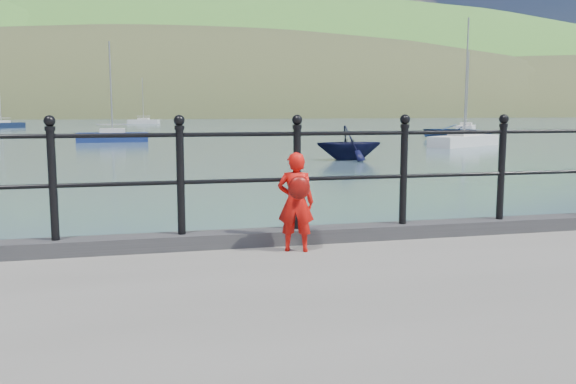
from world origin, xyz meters
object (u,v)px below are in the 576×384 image
object	(u,v)px
launch_blue	(460,131)
sailboat_left	(1,125)
sailboat_far	(466,129)
launch_navy	(349,143)
sailboat_port	(113,138)
sailboat_deep	(144,122)
railing	(240,166)
child	(296,201)
sailboat_near	(464,141)

from	to	relation	value
launch_blue	sailboat_left	bearing A→B (deg)	106.40
sailboat_far	launch_navy	bearing A→B (deg)	176.37
launch_navy	sailboat_left	size ratio (longest dim) A/B	0.39
launch_navy	sailboat_port	xyz separation A→B (m)	(-11.60, 19.41, -0.48)
launch_navy	sailboat_deep	xyz separation A→B (m)	(-8.89, 77.97, -0.48)
launch_navy	sailboat_deep	distance (m)	78.48
railing	sailboat_port	size ratio (longest dim) A/B	2.41
launch_blue	sailboat_left	size ratio (longest dim) A/B	0.75
railing	sailboat_port	distance (m)	40.91
child	sailboat_deep	xyz separation A→B (m)	(-0.66, 99.72, -1.16)
sailboat_port	sailboat_far	size ratio (longest dim) A/B	0.87
child	sailboat_port	bearing A→B (deg)	-65.58
sailboat_deep	child	bearing A→B (deg)	-70.94
launch_navy	sailboat_port	world-z (taller)	sailboat_port
child	launch_blue	xyz separation A→B (m)	(23.93, 39.29, -0.88)
sailboat_deep	sailboat_port	bearing A→B (deg)	-73.97
sailboat_port	sailboat_left	world-z (taller)	sailboat_left
sailboat_port	sailboat_left	xyz separation A→B (m)	(-15.38, 38.86, -0.00)
child	sailboat_far	bearing A→B (deg)	-101.67
launch_navy	sailboat_left	distance (m)	64.22
launch_blue	launch_navy	distance (m)	23.55
launch_blue	sailboat_far	size ratio (longest dim) A/B	0.69
railing	sailboat_left	size ratio (longest dim) A/B	2.27
child	launch_blue	world-z (taller)	child
child	sailboat_near	xyz separation A→B (m)	(19.21, 30.36, -1.16)
railing	launch_blue	bearing A→B (deg)	57.89
launch_blue	sailboat_port	world-z (taller)	sailboat_port
child	sailboat_left	distance (m)	82.20
child	sailboat_far	xyz separation A→B (m)	(32.60, 53.38, -1.16)
railing	launch_blue	size ratio (longest dim) A/B	3.03
railing	sailboat_far	bearing A→B (deg)	58.02
sailboat_near	sailboat_far	xyz separation A→B (m)	(13.39, 23.03, 0.00)
launch_blue	sailboat_near	world-z (taller)	sailboat_near
railing	sailboat_deep	world-z (taller)	sailboat_deep
sailboat_port	sailboat_left	bearing A→B (deg)	111.80
child	sailboat_deep	size ratio (longest dim) A/B	0.13
launch_navy	sailboat_deep	size ratio (longest dim) A/B	0.40
sailboat_far	sailboat_port	bearing A→B (deg)	142.76
launch_navy	sailboat_far	size ratio (longest dim) A/B	0.36
railing	sailboat_near	bearing A→B (deg)	56.69
railing	child	world-z (taller)	railing
child	railing	bearing A→B (deg)	-17.81
sailboat_deep	sailboat_left	distance (m)	26.75
sailboat_deep	sailboat_left	world-z (taller)	sailboat_left
launch_blue	sailboat_far	bearing A→B (deg)	28.44
child	launch_navy	xyz separation A→B (m)	(8.22, 21.75, -0.68)
child	launch_blue	distance (m)	46.02
child	launch_navy	size ratio (longest dim) A/B	0.32
railing	child	bearing A→B (deg)	-37.55
sailboat_deep	sailboat_far	world-z (taller)	sailboat_far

